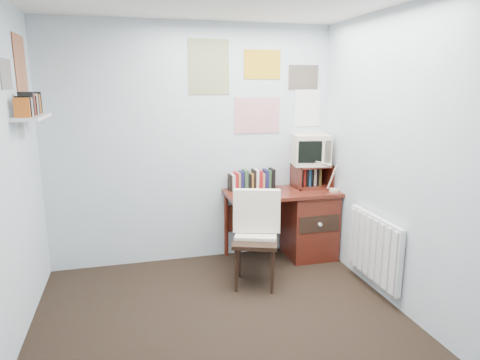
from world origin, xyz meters
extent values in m
plane|color=black|center=(0.00, 0.00, 0.00)|extent=(3.50, 3.50, 0.00)
cube|color=silver|center=(0.00, 1.75, 1.25)|extent=(3.00, 0.02, 2.50)
cube|color=silver|center=(1.50, 0.00, 1.25)|extent=(0.02, 3.50, 2.50)
cube|color=#5C1F15|center=(0.90, 1.48, 0.74)|extent=(1.20, 0.55, 0.03)
cube|color=#5C1F15|center=(1.23, 1.48, 0.36)|extent=(0.50, 0.50, 0.72)
cylinder|color=#5C1F15|center=(0.34, 1.24, 0.36)|extent=(0.04, 0.04, 0.72)
cylinder|color=#5C1F15|center=(0.34, 1.71, 0.36)|extent=(0.04, 0.04, 0.72)
cube|color=#5C1F15|center=(0.65, 1.73, 0.42)|extent=(0.64, 0.02, 0.30)
cube|color=black|center=(0.44, 0.93, 0.44)|extent=(0.57, 0.56, 0.88)
cube|color=red|center=(1.44, 1.34, 0.94)|extent=(0.28, 0.25, 0.37)
cube|color=#5C1F15|center=(1.29, 1.59, 0.89)|extent=(0.40, 0.30, 0.25)
cube|color=beige|center=(1.27, 1.61, 1.19)|extent=(0.44, 0.42, 0.37)
cube|color=#5C1F15|center=(0.66, 1.66, 0.87)|extent=(0.60, 0.14, 0.22)
cube|color=white|center=(1.46, 0.55, 0.42)|extent=(0.09, 0.80, 0.60)
cube|color=white|center=(-1.40, 1.10, 1.62)|extent=(0.20, 0.62, 0.24)
cube|color=white|center=(0.70, 1.74, 1.85)|extent=(1.20, 0.01, 0.90)
cube|color=white|center=(-1.49, 1.10, 2.00)|extent=(0.01, 0.70, 0.60)
camera|label=1|loc=(-0.66, -2.68, 1.88)|focal=32.00mm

